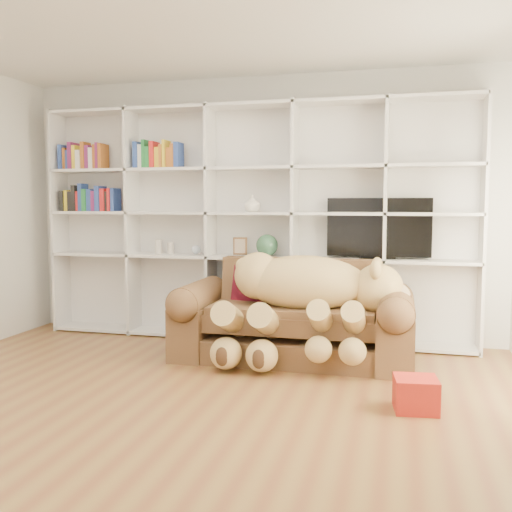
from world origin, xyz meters
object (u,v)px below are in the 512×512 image
(teddy_bear, at_px, (304,294))
(gift_box, at_px, (416,394))
(tv, at_px, (379,229))
(sofa, at_px, (294,322))

(teddy_bear, relative_size, gift_box, 5.70)
(gift_box, bearing_deg, teddy_bear, 135.10)
(teddy_bear, distance_m, tv, 1.15)
(sofa, height_order, gift_box, sofa)
(sofa, distance_m, teddy_bear, 0.36)
(sofa, relative_size, tv, 2.11)
(sofa, bearing_deg, teddy_bear, -56.03)
(sofa, bearing_deg, tv, 42.85)
(gift_box, distance_m, tv, 2.06)
(sofa, xyz_separation_m, gift_box, (1.04, -1.09, -0.22))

